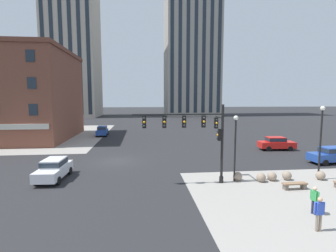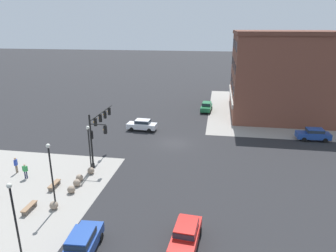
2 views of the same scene
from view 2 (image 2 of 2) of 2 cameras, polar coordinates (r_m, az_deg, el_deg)
name	(u,v)px [view 2 (image 2 of 2)]	position (r m, az deg, el deg)	size (l,w,h in m)	color
ground_plane	(174,143)	(41.28, 1.13, -3.22)	(320.00, 320.00, 0.00)	#262628
sidewalk_far_corner	(296,111)	(61.68, 22.76, 2.60)	(32.00, 32.00, 0.02)	gray
traffic_signal_main	(98,128)	(35.40, -12.87, -0.35)	(7.04, 2.09, 6.15)	black
bollard_sphere_curb_a	(91,171)	(33.95, -14.17, -8.06)	(0.73, 0.73, 0.73)	gray
bollard_sphere_curb_b	(79,178)	(32.75, -16.16, -9.26)	(0.73, 0.73, 0.73)	gray
bollard_sphere_curb_c	(77,183)	(31.86, -16.62, -10.10)	(0.73, 0.73, 0.73)	gray
bollard_sphere_curb_d	(71,189)	(30.84, -17.58, -11.20)	(0.73, 0.73, 0.73)	gray
bollard_sphere_curb_e	(54,205)	(28.89, -20.48, -13.66)	(0.73, 0.73, 0.73)	gray
bench_near_signal	(54,185)	(32.29, -20.41, -10.20)	(1.81, 0.52, 0.49)	#8E6B4C
bench_mid_block	(29,207)	(29.44, -24.43, -13.65)	(1.80, 0.49, 0.49)	#8E6B4C
pedestrian_walking_east	(25,170)	(34.97, -25.05, -7.48)	(0.29, 0.53, 1.63)	#232847
pedestrian_by_lamp	(16,164)	(36.67, -26.48, -6.35)	(0.55, 0.24, 1.76)	gray
street_lamp_corner_near	(89,144)	(33.08, -14.47, -3.21)	(0.36, 0.36, 5.27)	black
street_lamp_mid_sidewalk	(51,169)	(27.38, -20.94, -7.58)	(0.36, 0.36, 6.00)	black
street_lamp_corner_far	(14,211)	(23.21, -26.78, -13.97)	(0.36, 0.36, 5.51)	black
car_main_northbound_near	(314,134)	(46.58, 25.49, -1.33)	(2.03, 4.47, 1.68)	#23479E
car_main_northbound_far	(82,243)	(23.18, -15.74, -20.17)	(4.51, 2.12, 1.68)	#23479E
car_main_southbound_near	(142,125)	(46.19, -4.84, 0.28)	(2.04, 4.48, 1.68)	silver
car_main_southbound_far	(186,234)	(23.16, 3.34, -19.45)	(4.52, 2.14, 1.68)	red
car_cross_westbound	(206,106)	(56.94, 7.18, 3.64)	(4.51, 2.12, 1.68)	#1E6B3D
storefront_block_near_corner	(284,73)	(58.11, 20.86, 9.18)	(19.20, 18.06, 14.28)	brown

